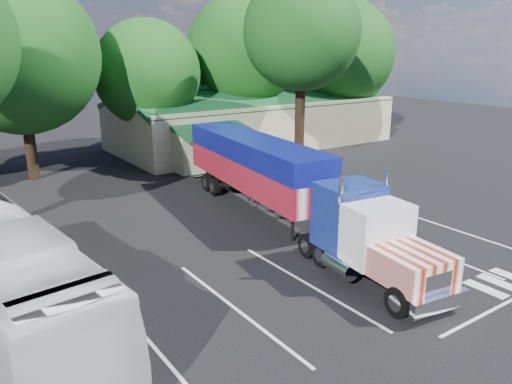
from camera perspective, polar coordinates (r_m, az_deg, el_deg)
ground at (r=23.50m, az=-3.61°, el=-5.06°), size 120.00×120.00×0.00m
event_hall at (r=44.75m, az=-0.50°, el=8.22°), size 24.20×14.12×5.55m
tree_row_c at (r=35.51m, az=-25.51°, el=13.99°), size 10.00×10.00×13.05m
tree_row_d at (r=39.38m, az=-12.34°, el=13.13°), size 8.00×8.00×10.60m
tree_row_e at (r=44.04m, az=-1.48°, el=15.75°), size 9.60×9.60×12.90m
tree_row_f at (r=49.38m, az=9.41°, el=15.27°), size 10.40×10.40×13.00m
tree_near_right at (r=35.52m, az=5.26°, el=17.75°), size 8.00×8.00×13.50m
semi_truck at (r=24.61m, az=2.49°, el=1.62°), size 4.98×19.65×4.09m
woman at (r=25.71m, az=4.95°, el=-1.32°), size 0.42×0.60×1.57m
bicycle at (r=27.07m, az=0.86°, el=-0.96°), size 1.35×2.04×1.01m
tour_bus at (r=17.29m, az=-26.62°, el=-8.84°), size 4.25×12.62×3.45m
silver_sedan at (r=38.19m, az=3.57°, el=4.52°), size 4.73×3.48×1.49m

